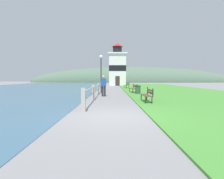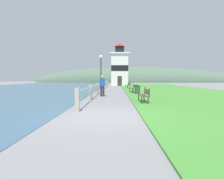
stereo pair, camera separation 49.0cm
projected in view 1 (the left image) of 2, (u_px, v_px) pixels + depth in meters
name	position (u px, v px, depth m)	size (l,w,h in m)	color
ground_plane	(113.00, 117.00, 6.94)	(160.00, 160.00, 0.00)	slate
grass_verge	(170.00, 90.00, 22.58)	(12.00, 47.03, 0.06)	#428433
water_strip	(5.00, 90.00, 22.59)	(24.00, 75.25, 0.01)	#385B75
seawall_railing	(101.00, 86.00, 20.70)	(0.18, 25.83, 1.09)	#A8A399
park_bench_near	(148.00, 94.00, 10.91)	(0.48, 1.62, 0.94)	brown
park_bench_midway	(134.00, 88.00, 18.41)	(0.62, 1.93, 0.94)	brown
park_bench_far	(127.00, 85.00, 26.86)	(0.70, 1.95, 0.94)	brown
lighthouse	(117.00, 67.00, 37.62)	(4.02, 4.02, 9.09)	white
person_strolling	(104.00, 85.00, 14.74)	(0.43, 0.24, 1.77)	#28282D
trash_bin	(138.00, 90.00, 16.60)	(0.54, 0.54, 0.84)	#2D5138
lamp_post	(101.00, 67.00, 18.28)	(0.36, 0.36, 3.96)	#333338
distant_hillside	(133.00, 82.00, 68.17)	(80.00, 16.00, 12.00)	#4C6651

